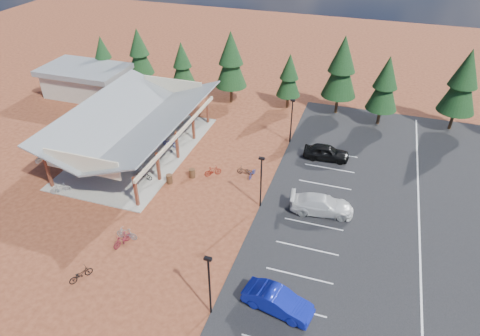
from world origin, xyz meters
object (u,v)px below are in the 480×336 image
at_px(lamp_post_2, 292,118).
at_px(bike_6, 171,143).
at_px(trash_bin_1, 192,173).
at_px(bike_13, 127,234).
at_px(outbuilding, 86,81).
at_px(car_1, 278,301).
at_px(bike_pavilion, 135,119).
at_px(trash_bin_0, 169,179).
at_px(bike_1, 121,157).
at_px(bike_7, 177,120).
at_px(bike_15, 213,171).
at_px(bike_2, 137,139).
at_px(bike_3, 142,117).
at_px(bike_11, 122,239).
at_px(bike_5, 138,169).
at_px(car_3, 322,205).
at_px(bike_9, 60,188).
at_px(bike_4, 144,176).
at_px(bike_12, 81,274).
at_px(car_4, 326,152).
at_px(bike_16, 245,171).
at_px(bike_0, 79,169).
at_px(bike_14, 252,173).
at_px(lamp_post_1, 261,179).
at_px(lamp_post_0, 209,282).

bearing_deg(lamp_post_2, bike_6, -156.25).
distance_m(trash_bin_1, bike_13, 9.84).
xyz_separation_m(outbuilding, car_1, (33.18, -26.37, -1.19)).
height_order(bike_pavilion, trash_bin_0, bike_pavilion).
relative_size(bike_1, bike_6, 0.83).
bearing_deg(bike_7, bike_15, -144.62).
relative_size(bike_2, bike_3, 0.92).
distance_m(bike_3, bike_11, 21.47).
bearing_deg(bike_pavilion, bike_6, 29.95).
xyz_separation_m(bike_7, car_1, (17.96, -22.38, 0.29)).
distance_m(bike_3, car_1, 31.13).
xyz_separation_m(bike_pavilion, trash_bin_0, (5.72, -4.30, -3.37)).
bearing_deg(bike_5, car_3, -110.35).
bearing_deg(bike_5, bike_9, 113.49).
xyz_separation_m(bike_pavilion, outbuilding, (-14.00, 11.00, -1.80)).
xyz_separation_m(bike_15, car_1, (9.94, -13.54, 0.31)).
height_order(bike_3, car_3, car_3).
distance_m(bike_13, car_1, 13.59).
relative_size(bike_4, bike_12, 0.91).
relative_size(bike_6, bike_15, 1.06).
distance_m(bike_2, bike_13, 15.58).
bearing_deg(bike_13, bike_2, -155.49).
bearing_deg(bike_5, car_4, -83.02).
bearing_deg(bike_11, bike_1, 138.56).
distance_m(bike_pavilion, bike_13, 14.17).
bearing_deg(trash_bin_1, bike_16, 23.21).
height_order(outbuilding, bike_7, outbuilding).
bearing_deg(bike_0, trash_bin_1, -60.14).
bearing_deg(bike_12, car_4, -96.16).
bearing_deg(bike_14, trash_bin_1, -156.50).
relative_size(bike_6, car_4, 0.40).
xyz_separation_m(lamp_post_1, bike_14, (-2.00, 4.18, -2.56)).
xyz_separation_m(bike_13, bike_15, (3.33, 10.62, -0.03)).
height_order(bike_11, car_1, car_1).
xyz_separation_m(lamp_post_2, bike_15, (-5.76, -8.83, -2.45)).
height_order(lamp_post_0, lamp_post_2, same).
relative_size(lamp_post_1, car_4, 1.10).
relative_size(outbuilding, car_1, 2.28).
relative_size(bike_4, car_3, 0.31).
relative_size(outbuilding, trash_bin_1, 12.22).
relative_size(bike_0, bike_15, 1.02).
bearing_deg(lamp_post_0, bike_14, 97.05).
distance_m(bike_6, bike_14, 10.38).
relative_size(bike_1, bike_9, 0.84).
relative_size(bike_5, bike_9, 0.91).
bearing_deg(bike_3, bike_pavilion, -147.24).
bearing_deg(bike_1, car_3, -97.43).
relative_size(trash_bin_1, bike_0, 0.50).
xyz_separation_m(lamp_post_1, car_1, (4.18, -10.37, -2.14)).
relative_size(bike_1, bike_14, 0.98).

